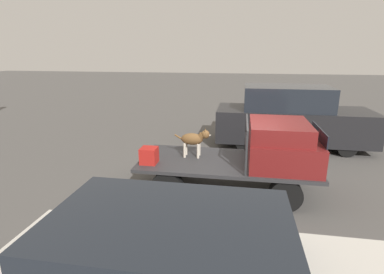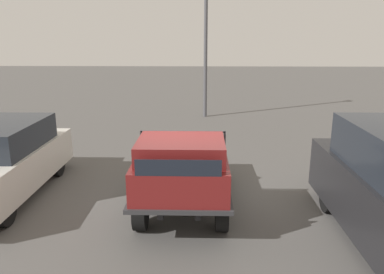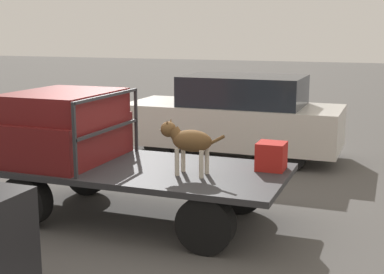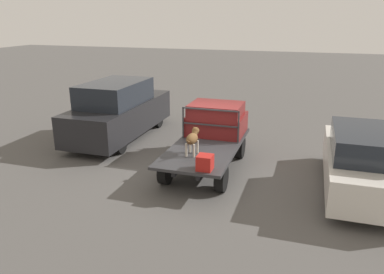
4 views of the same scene
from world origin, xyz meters
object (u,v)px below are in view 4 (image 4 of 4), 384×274
at_px(flatbed_truck, 206,151).
at_px(cargo_crate, 205,163).
at_px(parked_pickup_far, 119,111).
at_px(parked_sedan, 363,161).
at_px(dog, 193,138).

distance_m(flatbed_truck, cargo_crate, 1.88).
bearing_deg(parked_pickup_far, parked_sedan, -116.00).
relative_size(cargo_crate, parked_sedan, 0.08).
distance_m(dog, cargo_crate, 1.18).
bearing_deg(parked_sedan, parked_pickup_far, 78.15).
bearing_deg(dog, flatbed_truck, 3.25).
distance_m(flatbed_truck, parked_pickup_far, 4.39).
height_order(flatbed_truck, dog, dog).
relative_size(dog, parked_pickup_far, 0.17).
bearing_deg(dog, parked_sedan, -68.13).
bearing_deg(parked_sedan, dog, 101.22).
xyz_separation_m(flatbed_truck, cargo_crate, (-1.78, -0.47, 0.38)).
height_order(cargo_crate, parked_sedan, parked_sedan).
xyz_separation_m(parked_sedan, parked_pickup_far, (2.20, 8.07, 0.18)).
bearing_deg(parked_pickup_far, cargo_crate, -141.64).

